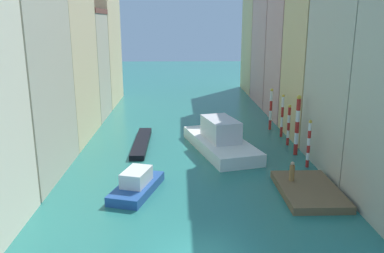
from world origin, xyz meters
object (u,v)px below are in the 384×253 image
object	(u,v)px
waterfront_dock	(309,190)
vaporetto_white	(220,140)
mooring_pole_3	(282,115)
mooring_pole_4	(271,109)
mooring_pole_0	(309,143)
mooring_pole_2	(289,125)
gondola_black	(142,143)
motorboat_0	(137,184)
person_on_dock	(292,172)
mooring_pole_1	(297,125)

from	to	relation	value
waterfront_dock	vaporetto_white	distance (m)	10.88
mooring_pole_3	mooring_pole_4	world-z (taller)	mooring_pole_4
waterfront_dock	mooring_pole_0	distance (m)	5.58
mooring_pole_2	gondola_black	size ratio (longest dim) A/B	0.43
motorboat_0	mooring_pole_4	bearing A→B (deg)	51.59
waterfront_dock	person_on_dock	xyz separation A→B (m)	(-0.86, 1.19, 0.89)
mooring_pole_3	gondola_black	world-z (taller)	mooring_pole_3
person_on_dock	mooring_pole_3	size ratio (longest dim) A/B	0.32
waterfront_dock	gondola_black	bearing A→B (deg)	137.15
mooring_pole_2	person_on_dock	bearing A→B (deg)	-103.46
motorboat_0	mooring_pole_3	bearing A→B (deg)	45.03
waterfront_dock	mooring_pole_3	distance (m)	14.04
mooring_pole_0	vaporetto_white	bearing A→B (deg)	145.12
mooring_pole_1	vaporetto_white	bearing A→B (deg)	167.42
mooring_pole_2	mooring_pole_3	bearing A→B (deg)	87.95
waterfront_dock	gondola_black	xyz separation A→B (m)	(-12.27, 11.38, -0.01)
motorboat_0	gondola_black	bearing A→B (deg)	93.63
mooring_pole_4	mooring_pole_3	bearing A→B (deg)	-79.11
mooring_pole_1	vaporetto_white	size ratio (longest dim) A/B	0.48
waterfront_dock	mooring_pole_3	size ratio (longest dim) A/B	1.43
gondola_black	mooring_pole_1	bearing A→B (deg)	-13.11
mooring_pole_0	vaporetto_white	xyz separation A→B (m)	(-6.51, 4.54, -1.00)
mooring_pole_0	vaporetto_white	distance (m)	7.99
person_on_dock	motorboat_0	bearing A→B (deg)	-177.04
mooring_pole_2	vaporetto_white	xyz separation A→B (m)	(-6.49, -1.35, -1.00)
mooring_pole_4	vaporetto_white	bearing A→B (deg)	-131.12
mooring_pole_3	mooring_pole_2	bearing A→B (deg)	-92.05
mooring_pole_3	waterfront_dock	bearing A→B (deg)	-96.52
mooring_pole_4	waterfront_dock	bearing A→B (deg)	-93.62
mooring_pole_4	motorboat_0	size ratio (longest dim) A/B	0.80
mooring_pole_0	mooring_pole_3	distance (m)	8.73
waterfront_dock	mooring_pole_1	size ratio (longest dim) A/B	1.17
mooring_pole_2	vaporetto_white	size ratio (longest dim) A/B	0.35
mooring_pole_1	mooring_pole_3	distance (m)	5.65
mooring_pole_0	mooring_pole_3	world-z (taller)	mooring_pole_3
gondola_black	mooring_pole_0	bearing A→B (deg)	-24.57
mooring_pole_3	vaporetto_white	xyz separation A→B (m)	(-6.59, -4.19, -1.23)
mooring_pole_2	mooring_pole_1	bearing A→B (deg)	-90.96
mooring_pole_3	mooring_pole_4	bearing A→B (deg)	100.89
mooring_pole_1	mooring_pole_3	world-z (taller)	mooring_pole_1
mooring_pole_2	vaporetto_white	distance (m)	6.71
person_on_dock	mooring_pole_1	bearing A→B (deg)	71.83
mooring_pole_2	gondola_black	xyz separation A→B (m)	(-13.74, 0.40, -1.74)
person_on_dock	vaporetto_white	size ratio (longest dim) A/B	0.13
person_on_dock	mooring_pole_0	world-z (taller)	mooring_pole_0
mooring_pole_0	mooring_pole_4	world-z (taller)	mooring_pole_4
mooring_pole_3	person_on_dock	bearing A→B (deg)	-100.95
waterfront_dock	motorboat_0	xyz separation A→B (m)	(-11.58, 0.64, 0.33)
mooring_pole_3	vaporetto_white	distance (m)	7.91
mooring_pole_2	mooring_pole_4	distance (m)	5.62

